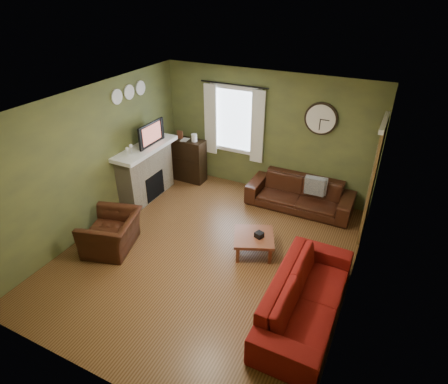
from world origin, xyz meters
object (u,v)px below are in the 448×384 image
at_px(sofa_red, 306,297).
at_px(coffee_table, 253,244).
at_px(bookshelf, 187,160).
at_px(sofa_brown, 300,194).
at_px(armchair, 112,233).

distance_m(sofa_red, coffee_table, 1.51).
bearing_deg(bookshelf, sofa_brown, -1.20).
relative_size(sofa_red, armchair, 2.34).
bearing_deg(armchair, bookshelf, 166.67).
bearing_deg(coffee_table, sofa_red, -39.21).
bearing_deg(sofa_red, coffee_table, 50.79).
bearing_deg(armchair, sofa_brown, 120.69).
bearing_deg(sofa_brown, coffee_table, -98.82).
bearing_deg(bookshelf, sofa_red, -38.03).
relative_size(bookshelf, sofa_brown, 0.47).
xyz_separation_m(sofa_brown, sofa_red, (0.88, -2.74, 0.02)).
xyz_separation_m(bookshelf, coffee_table, (2.41, -1.85, -0.32)).
bearing_deg(sofa_red, sofa_brown, 17.90).
height_order(armchair, coffee_table, armchair).
height_order(sofa_red, armchair, sofa_red).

